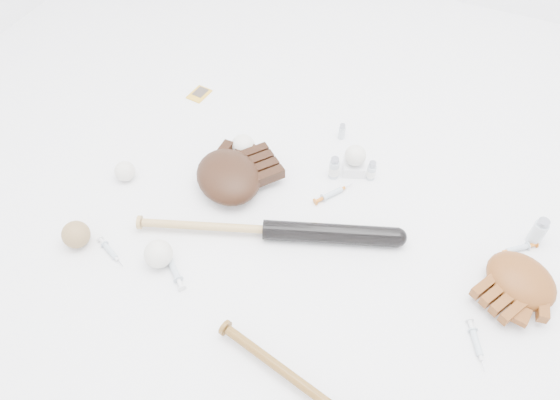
% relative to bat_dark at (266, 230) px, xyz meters
% --- Properties ---
extents(bat_dark, '(0.78, 0.33, 0.06)m').
position_rel_bat_dark_xyz_m(bat_dark, '(0.00, 0.00, 0.00)').
color(bat_dark, black).
rests_on(bat_dark, ground).
extents(glove_dark, '(0.39, 0.39, 0.10)m').
position_rel_bat_dark_xyz_m(glove_dark, '(-0.19, 0.13, 0.02)').
color(glove_dark, black).
rests_on(glove_dark, ground).
extents(glove_tan, '(0.32, 0.32, 0.08)m').
position_rel_bat_dark_xyz_m(glove_tan, '(0.70, 0.12, 0.01)').
color(glove_tan, brown).
rests_on(glove_tan, ground).
extents(trading_card, '(0.07, 0.09, 0.00)m').
position_rel_bat_dark_xyz_m(trading_card, '(-0.51, 0.49, -0.03)').
color(trading_card, gold).
rests_on(trading_card, ground).
extents(pedestal, '(0.09, 0.09, 0.04)m').
position_rel_bat_dark_xyz_m(pedestal, '(0.15, 0.35, -0.01)').
color(pedestal, white).
rests_on(pedestal, ground).
extents(baseball_on_pedestal, '(0.07, 0.07, 0.07)m').
position_rel_bat_dark_xyz_m(baseball_on_pedestal, '(0.15, 0.35, 0.04)').
color(baseball_on_pedestal, silver).
rests_on(baseball_on_pedestal, pedestal).
extents(baseball_left, '(0.07, 0.07, 0.07)m').
position_rel_bat_dark_xyz_m(baseball_left, '(-0.51, 0.02, 0.00)').
color(baseball_left, silver).
rests_on(baseball_left, ground).
extents(baseball_upper, '(0.08, 0.08, 0.08)m').
position_rel_bat_dark_xyz_m(baseball_upper, '(-0.21, 0.27, 0.01)').
color(baseball_upper, silver).
rests_on(baseball_upper, ground).
extents(baseball_mid, '(0.08, 0.08, 0.08)m').
position_rel_bat_dark_xyz_m(baseball_mid, '(-0.24, -0.21, 0.01)').
color(baseball_mid, silver).
rests_on(baseball_mid, ground).
extents(baseball_aged, '(0.08, 0.08, 0.08)m').
position_rel_bat_dark_xyz_m(baseball_aged, '(-0.49, -0.25, 0.01)').
color(baseball_aged, olive).
rests_on(baseball_aged, ground).
extents(syringe_0, '(0.14, 0.08, 0.02)m').
position_rel_bat_dark_xyz_m(syringe_0, '(-0.38, -0.24, -0.02)').
color(syringe_0, '#ADBCC6').
rests_on(syringe_0, ground).
extents(syringe_1, '(0.15, 0.13, 0.02)m').
position_rel_bat_dark_xyz_m(syringe_1, '(-0.18, -0.22, -0.02)').
color(syringe_1, '#ADBCC6').
rests_on(syringe_1, ground).
extents(syringe_2, '(0.11, 0.15, 0.02)m').
position_rel_bat_dark_xyz_m(syringe_2, '(0.12, 0.23, -0.02)').
color(syringe_2, '#ADBCC6').
rests_on(syringe_2, ground).
extents(syringe_3, '(0.09, 0.15, 0.02)m').
position_rel_bat_dark_xyz_m(syringe_3, '(0.64, -0.09, -0.02)').
color(syringe_3, '#ADBCC6').
rests_on(syringe_3, ground).
extents(syringe_4, '(0.13, 0.12, 0.02)m').
position_rel_bat_dark_xyz_m(syringe_4, '(0.68, 0.25, -0.02)').
color(syringe_4, '#ADBCC6').
rests_on(syringe_4, ground).
extents(vial_0, '(0.02, 0.02, 0.06)m').
position_rel_bat_dark_xyz_m(vial_0, '(0.06, 0.49, 0.00)').
color(vial_0, silver).
rests_on(vial_0, ground).
extents(vial_1, '(0.03, 0.03, 0.07)m').
position_rel_bat_dark_xyz_m(vial_1, '(0.21, 0.35, 0.01)').
color(vial_1, silver).
rests_on(vial_1, ground).
extents(vial_2, '(0.03, 0.03, 0.08)m').
position_rel_bat_dark_xyz_m(vial_2, '(0.10, 0.31, 0.01)').
color(vial_2, silver).
rests_on(vial_2, ground).
extents(vial_3, '(0.04, 0.04, 0.10)m').
position_rel_bat_dark_xyz_m(vial_3, '(0.72, 0.30, 0.02)').
color(vial_3, silver).
rests_on(vial_3, ground).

